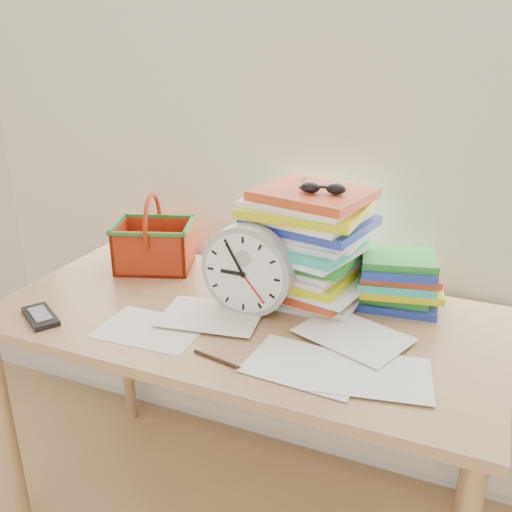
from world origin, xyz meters
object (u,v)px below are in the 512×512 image
at_px(basket, 153,232).
at_px(calculator, 40,316).
at_px(book_stack, 397,281).
at_px(desk, 243,338).
at_px(clock, 247,270).
at_px(paper_stack, 305,246).

xyz_separation_m(basket, calculator, (-0.09, -0.44, -0.12)).
bearing_deg(book_stack, basket, -177.17).
distance_m(desk, clock, 0.21).
bearing_deg(desk, calculator, -154.15).
relative_size(desk, clock, 5.38).
bearing_deg(calculator, book_stack, 60.36).
xyz_separation_m(clock, calculator, (-0.51, -0.26, -0.12)).
distance_m(paper_stack, book_stack, 0.28).
relative_size(desk, book_stack, 5.45).
bearing_deg(calculator, clock, 59.10).
bearing_deg(desk, paper_stack, 54.00).
xyz_separation_m(paper_stack, basket, (-0.53, 0.03, -0.04)).
height_order(desk, calculator, calculator).
relative_size(desk, basket, 5.61).
height_order(paper_stack, clock, paper_stack).
bearing_deg(calculator, basket, 110.05).
bearing_deg(book_stack, paper_stack, -165.57).
xyz_separation_m(desk, basket, (-0.41, 0.20, 0.20)).
bearing_deg(clock, desk, -112.88).
distance_m(paper_stack, clock, 0.19).
distance_m(clock, calculator, 0.59).
relative_size(paper_stack, clock, 1.34).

